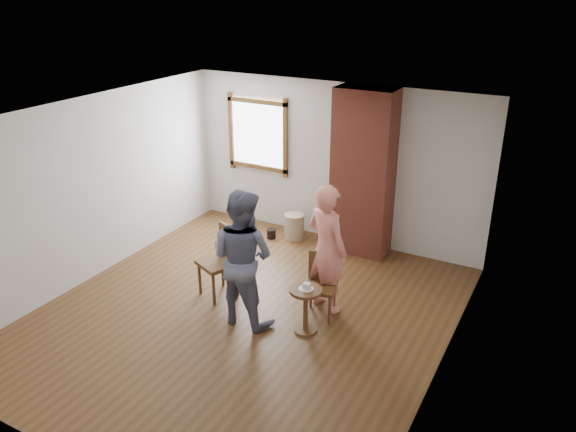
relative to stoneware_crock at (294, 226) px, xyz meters
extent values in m
plane|color=brown|center=(0.53, -2.40, -0.21)|extent=(5.50, 5.50, 0.00)
cube|color=silver|center=(0.53, 0.35, 1.09)|extent=(5.00, 0.04, 2.60)
cube|color=silver|center=(-1.97, -2.40, 1.09)|extent=(0.04, 5.50, 2.60)
cube|color=silver|center=(3.03, -2.40, 1.09)|extent=(0.04, 5.50, 2.60)
cube|color=white|center=(0.53, -2.40, 2.39)|extent=(5.00, 5.50, 0.04)
cube|color=brown|center=(-0.87, 0.31, 1.39)|extent=(1.14, 0.06, 1.34)
cube|color=white|center=(-0.87, 0.33, 1.39)|extent=(1.00, 0.02, 1.20)
cube|color=#A94F3C|center=(1.13, 0.10, 1.09)|extent=(0.90, 0.50, 2.60)
cylinder|color=#C5AE8E|center=(0.00, 0.00, 0.00)|extent=(0.43, 0.43, 0.43)
cylinder|color=black|center=(-0.34, -0.18, -0.13)|extent=(0.21, 0.21, 0.16)
cube|color=brown|center=(-0.05, -2.13, 0.28)|extent=(0.60, 0.60, 0.05)
cylinder|color=brown|center=(-0.29, -2.23, 0.03)|extent=(0.04, 0.04, 0.49)
cylinder|color=brown|center=(0.05, -2.37, 0.03)|extent=(0.04, 0.04, 0.49)
cylinder|color=brown|center=(-0.15, -1.89, 0.03)|extent=(0.04, 0.04, 0.49)
cylinder|color=brown|center=(0.19, -2.03, 0.03)|extent=(0.04, 0.04, 0.49)
cube|color=brown|center=(0.03, -1.94, 0.52)|extent=(0.44, 0.22, 0.49)
cube|color=brown|center=(1.39, -1.93, 0.21)|extent=(0.47, 0.47, 0.05)
cylinder|color=brown|center=(1.28, -2.12, 0.00)|extent=(0.04, 0.04, 0.42)
cylinder|color=brown|center=(1.58, -2.05, 0.00)|extent=(0.04, 0.04, 0.42)
cylinder|color=brown|center=(1.21, -1.81, 0.00)|extent=(0.04, 0.04, 0.42)
cylinder|color=brown|center=(1.51, -1.74, 0.00)|extent=(0.04, 0.04, 0.42)
cube|color=brown|center=(1.36, -1.76, 0.42)|extent=(0.39, 0.12, 0.42)
cylinder|color=brown|center=(1.39, -2.33, 0.37)|extent=(0.40, 0.40, 0.04)
cylinder|color=brown|center=(1.39, -2.33, 0.08)|extent=(0.06, 0.06, 0.54)
cylinder|color=brown|center=(1.39, -2.33, -0.20)|extent=(0.28, 0.28, 0.03)
cylinder|color=white|center=(1.39, -2.33, 0.39)|extent=(0.18, 0.18, 0.01)
cube|color=white|center=(1.40, -2.33, 0.42)|extent=(0.08, 0.07, 0.06)
imported|color=#161D3E|center=(0.58, -2.47, 0.67)|extent=(0.90, 0.72, 1.77)
imported|color=#F38979|center=(1.37, -1.71, 0.65)|extent=(0.73, 0.61, 1.73)
camera|label=1|loc=(4.00, -7.59, 3.84)|focal=35.00mm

